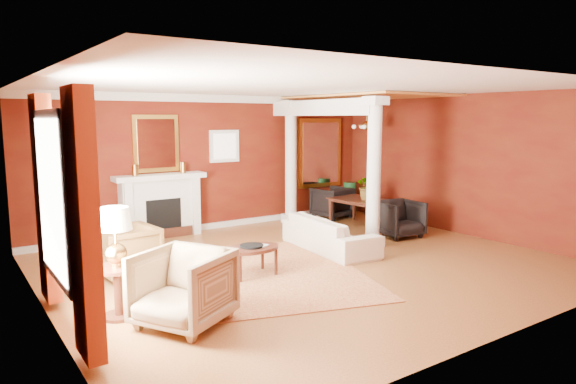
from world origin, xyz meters
TOP-DOWN VIEW (x-y plane):
  - ground at (0.00, 0.00)m, footprint 8.00×8.00m
  - room_shell at (0.00, 0.00)m, footprint 8.04×7.04m
  - fireplace at (-1.30, 3.32)m, footprint 1.85×0.42m
  - overmantel_mirror at (-1.30, 3.45)m, footprint 0.95×0.07m
  - flank_window_left at (-2.85, 3.46)m, footprint 0.70×0.07m
  - flank_window_right at (0.25, 3.46)m, footprint 0.70×0.07m
  - left_window at (-3.89, -0.60)m, footprint 0.21×2.55m
  - column_front at (1.70, 0.30)m, footprint 0.36×0.36m
  - column_back at (1.70, 3.00)m, footprint 0.36×0.36m
  - header_beam at (1.70, 1.90)m, footprint 0.30×3.20m
  - amber_ceiling at (2.85, 1.75)m, footprint 2.30×3.40m
  - dining_mirror at (2.90, 3.45)m, footprint 1.30×0.07m
  - chandelier at (2.90, 1.80)m, footprint 0.60×0.62m
  - crown_trim at (0.00, 3.46)m, footprint 8.00×0.08m
  - base_trim at (0.00, 3.46)m, footprint 8.00×0.08m
  - rug at (-0.77, -0.02)m, footprint 3.64×4.23m
  - sofa at (0.87, 0.55)m, footprint 0.82×2.17m
  - armchair_leopard at (-2.70, 1.07)m, footprint 0.86×0.91m
  - armchair_stripe at (-2.73, -1.18)m, footprint 1.25×1.27m
  - coffee_table at (-1.11, 0.00)m, footprint 0.90×0.90m
  - coffee_book at (-1.06, -0.04)m, footprint 0.17×0.09m
  - side_table at (-3.30, -0.52)m, footprint 0.55×0.55m
  - dining_table at (2.88, 1.65)m, footprint 0.76×1.77m
  - dining_chair_near at (2.71, 0.57)m, footprint 0.89×0.84m
  - dining_chair_far at (2.89, 2.94)m, footprint 0.90×0.85m
  - green_urn at (3.42, 2.90)m, footprint 0.35×0.35m
  - potted_plant at (2.89, 1.70)m, footprint 0.69×0.73m

SIDE VIEW (x-z plane):
  - ground at x=0.00m, z-range 0.00..0.00m
  - rug at x=-0.77m, z-range 0.00..0.01m
  - base_trim at x=0.00m, z-range 0.00..0.12m
  - green_urn at x=3.42m, z-range -0.09..0.76m
  - coffee_table at x=-1.11m, z-range 0.18..0.64m
  - dining_chair_near at x=2.71m, z-range 0.00..0.82m
  - dining_chair_far at x=2.89m, z-range 0.00..0.82m
  - sofa at x=0.87m, z-range 0.00..0.83m
  - armchair_leopard at x=-2.70m, z-range 0.00..0.86m
  - dining_table at x=2.88m, z-range 0.00..0.96m
  - armchair_stripe at x=-2.73m, z-range 0.00..0.98m
  - coffee_book at x=-1.06m, z-range 0.46..0.71m
  - fireplace at x=-1.30m, z-range 0.00..1.29m
  - side_table at x=-3.30m, z-range 0.22..1.58m
  - potted_plant at x=2.89m, z-range 0.96..1.44m
  - left_window at x=-3.89m, z-range 0.12..2.72m
  - column_front at x=1.70m, z-range 0.03..2.83m
  - column_back at x=1.70m, z-range 0.03..2.83m
  - dining_mirror at x=2.90m, z-range 0.70..2.40m
  - flank_window_left at x=-2.85m, z-range 1.45..2.15m
  - flank_window_right at x=0.25m, z-range 1.45..2.15m
  - overmantel_mirror at x=-1.30m, z-range 1.33..2.47m
  - room_shell at x=0.00m, z-range 0.56..3.48m
  - chandelier at x=2.90m, z-range 1.87..2.62m
  - header_beam at x=1.70m, z-range 2.46..2.78m
  - crown_trim at x=0.00m, z-range 2.74..2.90m
  - amber_ceiling at x=2.85m, z-range 2.85..2.89m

